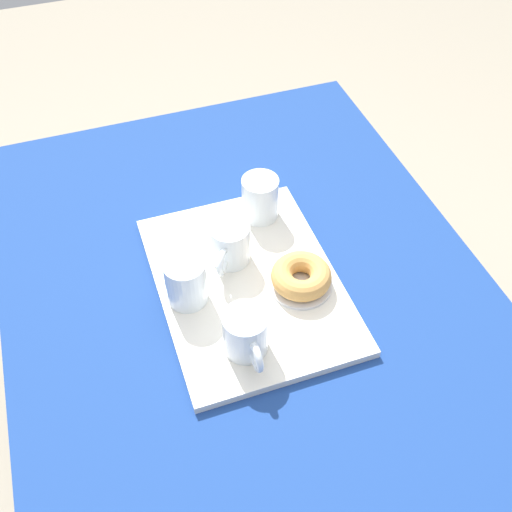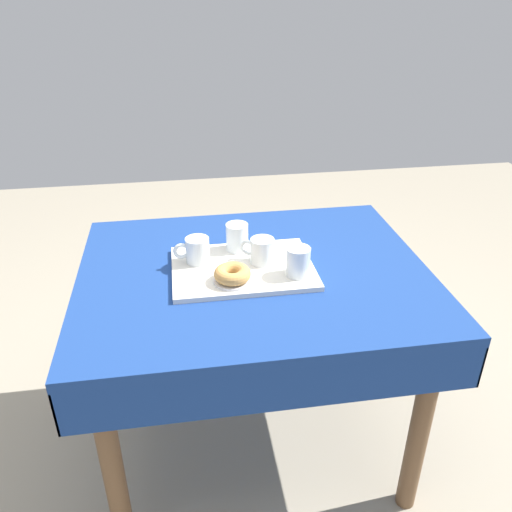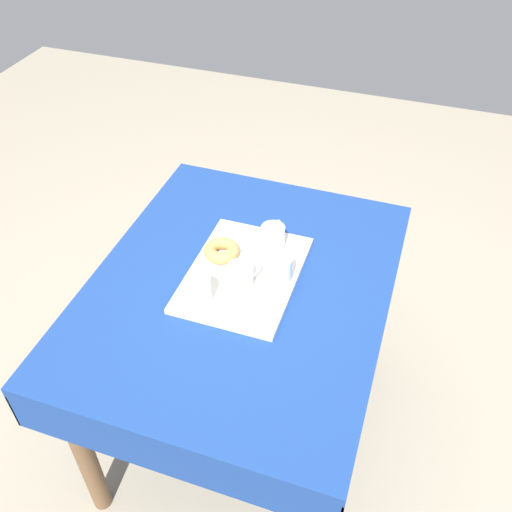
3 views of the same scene
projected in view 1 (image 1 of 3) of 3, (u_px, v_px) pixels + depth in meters
ground_plane at (246, 446)px, 1.77m from camera, size 6.00×6.00×0.00m
dining_table at (243, 309)px, 1.29m from camera, size 1.13×0.91×0.77m
serving_tray at (247, 284)px, 1.17m from camera, size 0.45×0.33×0.02m
tea_mug_left at (246, 334)px, 1.03m from camera, size 0.12×0.08×0.08m
tea_mug_right at (230, 245)px, 1.17m from camera, size 0.11×0.09×0.08m
water_glass_near at (260, 200)px, 1.25m from camera, size 0.08×0.08×0.09m
water_glass_far at (186, 283)px, 1.11m from camera, size 0.08×0.08×0.09m
donut_plate_left at (301, 284)px, 1.15m from camera, size 0.12×0.12×0.01m
sugar_donut_left at (301, 276)px, 1.14m from camera, size 0.11×0.11×0.04m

